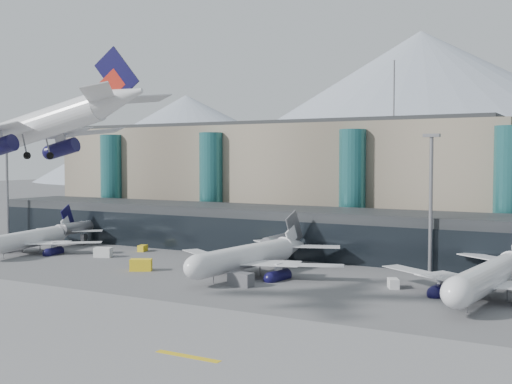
# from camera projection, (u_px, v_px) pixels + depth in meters

# --- Properties ---
(ground) EXTENTS (900.00, 900.00, 0.00)m
(ground) POSITION_uv_depth(u_px,v_px,m) (133.00, 307.00, 90.99)
(ground) COLOR #515154
(ground) RESTS_ON ground
(runway_strip) EXTENTS (400.00, 40.00, 0.04)m
(runway_strip) POSITION_uv_depth(u_px,v_px,m) (53.00, 332.00, 77.90)
(runway_strip) COLOR slate
(runway_strip) RESTS_ON ground
(runway_markings) EXTENTS (128.00, 1.00, 0.02)m
(runway_markings) POSITION_uv_depth(u_px,v_px,m) (53.00, 332.00, 77.90)
(runway_markings) COLOR gold
(runway_markings) RESTS_ON ground
(concourse) EXTENTS (170.00, 27.00, 10.00)m
(concourse) POSITION_uv_depth(u_px,v_px,m) (304.00, 232.00, 141.11)
(concourse) COLOR black
(concourse) RESTS_ON ground
(terminal_main) EXTENTS (130.00, 30.00, 31.00)m
(terminal_main) POSITION_uv_depth(u_px,v_px,m) (272.00, 178.00, 180.85)
(terminal_main) COLOR gray
(terminal_main) RESTS_ON ground
(teal_towers) EXTENTS (116.40, 19.40, 46.00)m
(teal_towers) POSITION_uv_depth(u_px,v_px,m) (278.00, 186.00, 162.11)
(teal_towers) COLOR #246265
(teal_towers) RESTS_ON ground
(lightmast_left) EXTENTS (3.00, 1.20, 25.60)m
(lightmast_left) POSITION_uv_depth(u_px,v_px,m) (7.00, 184.00, 168.35)
(lightmast_left) COLOR slate
(lightmast_left) RESTS_ON ground
(lightmast_mid) EXTENTS (3.00, 1.20, 25.60)m
(lightmast_mid) POSITION_uv_depth(u_px,v_px,m) (431.00, 195.00, 117.55)
(lightmast_mid) COLOR slate
(lightmast_mid) RESTS_ON ground
(hero_jet) EXTENTS (32.62, 32.41, 10.56)m
(hero_jet) POSITION_uv_depth(u_px,v_px,m) (46.00, 118.00, 81.59)
(hero_jet) COLOR silver
(hero_jet) RESTS_ON ground
(jet_parked_left) EXTENTS (33.65, 34.39, 11.07)m
(jet_parked_left) POSITION_uv_depth(u_px,v_px,m) (38.00, 233.00, 145.68)
(jet_parked_left) COLOR silver
(jet_parked_left) RESTS_ON ground
(jet_parked_mid) EXTENTS (37.40, 37.09, 12.10)m
(jet_parked_mid) POSITION_uv_depth(u_px,v_px,m) (257.00, 248.00, 118.13)
(jet_parked_mid) COLOR silver
(jet_parked_mid) RESTS_ON ground
(jet_parked_right) EXTENTS (38.26, 38.10, 12.40)m
(jet_parked_right) POSITION_uv_depth(u_px,v_px,m) (495.00, 266.00, 97.93)
(jet_parked_right) COLOR silver
(jet_parked_right) RESTS_ON ground
(veh_a) EXTENTS (4.12, 3.17, 2.05)m
(veh_a) POSITION_uv_depth(u_px,v_px,m) (103.00, 252.00, 136.97)
(veh_a) COLOR silver
(veh_a) RESTS_ON ground
(veh_b) EXTENTS (2.03, 2.74, 1.42)m
(veh_b) POSITION_uv_depth(u_px,v_px,m) (143.00, 248.00, 145.46)
(veh_b) COLOR yellow
(veh_b) RESTS_ON ground
(veh_c) EXTENTS (4.20, 2.43, 2.25)m
(veh_c) POSITION_uv_depth(u_px,v_px,m) (241.00, 279.00, 105.81)
(veh_c) COLOR #505055
(veh_c) RESTS_ON ground
(veh_g) EXTENTS (2.61, 3.09, 1.56)m
(veh_g) POSITION_uv_depth(u_px,v_px,m) (393.00, 283.00, 104.16)
(veh_g) COLOR silver
(veh_g) RESTS_ON ground
(veh_h) EXTENTS (4.53, 3.83, 2.22)m
(veh_h) POSITION_uv_depth(u_px,v_px,m) (141.00, 265.00, 120.32)
(veh_h) COLOR yellow
(veh_h) RESTS_ON ground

